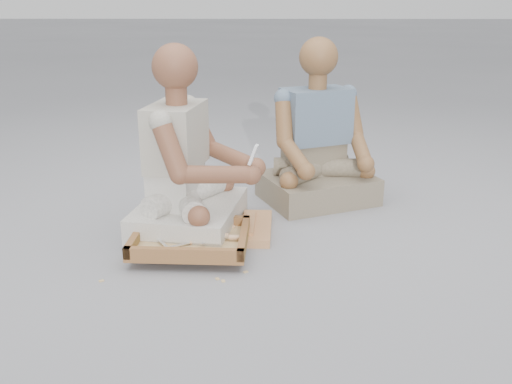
{
  "coord_description": "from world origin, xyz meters",
  "views": [
    {
      "loc": [
        0.02,
        -2.26,
        1.13
      ],
      "look_at": [
        -0.01,
        0.15,
        0.3
      ],
      "focal_mm": 40.0,
      "sensor_mm": 36.0,
      "label": 1
    }
  ],
  "objects_px": {
    "tool_tray": "(191,240)",
    "companion": "(318,149)",
    "carved_panel": "(210,227)",
    "craftsman": "(187,172)"
  },
  "relations": [
    {
      "from": "carved_panel",
      "to": "tool_tray",
      "type": "xyz_separation_m",
      "value": [
        -0.06,
        -0.26,
        0.04
      ]
    },
    {
      "from": "carved_panel",
      "to": "tool_tray",
      "type": "height_order",
      "value": "tool_tray"
    },
    {
      "from": "companion",
      "to": "tool_tray",
      "type": "bearing_deg",
      "value": 25.83
    },
    {
      "from": "carved_panel",
      "to": "tool_tray",
      "type": "relative_size",
      "value": 1.15
    },
    {
      "from": "tool_tray",
      "to": "companion",
      "type": "height_order",
      "value": "companion"
    },
    {
      "from": "carved_panel",
      "to": "companion",
      "type": "xyz_separation_m",
      "value": [
        0.58,
        0.48,
        0.29
      ]
    },
    {
      "from": "craftsman",
      "to": "companion",
      "type": "xyz_separation_m",
      "value": [
        0.68,
        0.49,
        -0.01
      ]
    },
    {
      "from": "carved_panel",
      "to": "tool_tray",
      "type": "bearing_deg",
      "value": -104.02
    },
    {
      "from": "carved_panel",
      "to": "companion",
      "type": "relative_size",
      "value": 0.67
    },
    {
      "from": "craftsman",
      "to": "carved_panel",
      "type": "bearing_deg",
      "value": 104.34
    }
  ]
}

